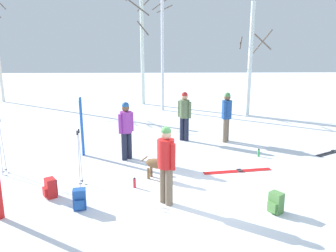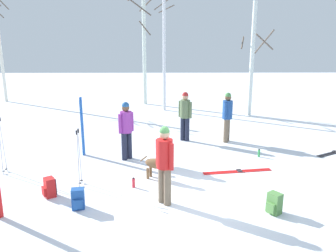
{
  "view_description": "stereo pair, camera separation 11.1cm",
  "coord_description": "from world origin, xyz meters",
  "px_view_note": "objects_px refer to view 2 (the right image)",
  "views": [
    {
      "loc": [
        -0.86,
        -6.9,
        3.42
      ],
      "look_at": [
        -0.62,
        2.66,
        1.0
      ],
      "focal_mm": 36.36,
      "sensor_mm": 36.0,
      "label": 1
    },
    {
      "loc": [
        -0.75,
        -6.91,
        3.42
      ],
      "look_at": [
        -0.62,
        2.66,
        1.0
      ],
      "focal_mm": 36.36,
      "sensor_mm": 36.0,
      "label": 2
    }
  ],
  "objects_px": {
    "ski_pair_lying_0": "(238,171)",
    "birch_tree_3": "(253,59)",
    "backpack_0": "(78,199)",
    "birch_tree_1": "(144,41)",
    "backpack_2": "(274,204)",
    "birch_tree_2": "(164,37)",
    "person_4": "(165,160)",
    "person_3": "(185,113)",
    "person_0": "(126,127)",
    "ski_poles_0": "(2,144)",
    "water_bottle_0": "(134,183)",
    "dog": "(157,165)",
    "person_2": "(227,114)",
    "ski_pair_planted_1": "(82,127)",
    "ski_poles_1": "(79,156)",
    "ski_pair_lying_1": "(336,152)",
    "backpack_1": "(49,188)"
  },
  "relations": [
    {
      "from": "ski_pair_lying_0",
      "to": "birch_tree_3",
      "type": "xyz_separation_m",
      "value": [
        2.03,
        6.99,
        2.6
      ]
    },
    {
      "from": "backpack_0",
      "to": "birch_tree_1",
      "type": "distance_m",
      "value": 12.45
    },
    {
      "from": "backpack_2",
      "to": "birch_tree_2",
      "type": "relative_size",
      "value": 0.06
    },
    {
      "from": "person_4",
      "to": "person_3",
      "type": "bearing_deg",
      "value": 81.29
    },
    {
      "from": "backpack_0",
      "to": "birch_tree_1",
      "type": "relative_size",
      "value": 0.07
    },
    {
      "from": "person_0",
      "to": "ski_poles_0",
      "type": "bearing_deg",
      "value": -161.93
    },
    {
      "from": "water_bottle_0",
      "to": "backpack_0",
      "type": "bearing_deg",
      "value": -135.7
    },
    {
      "from": "dog",
      "to": "ski_pair_lying_0",
      "type": "xyz_separation_m",
      "value": [
        2.14,
        0.47,
        -0.38
      ]
    },
    {
      "from": "dog",
      "to": "backpack_0",
      "type": "xyz_separation_m",
      "value": [
        -1.63,
        -1.52,
        -0.17
      ]
    },
    {
      "from": "person_3",
      "to": "person_2",
      "type": "bearing_deg",
      "value": -6.29
    },
    {
      "from": "person_4",
      "to": "ski_pair_planted_1",
      "type": "bearing_deg",
      "value": 127.52
    },
    {
      "from": "ski_poles_1",
      "to": "backpack_0",
      "type": "height_order",
      "value": "ski_poles_1"
    },
    {
      "from": "ski_poles_1",
      "to": "ski_pair_lying_0",
      "type": "bearing_deg",
      "value": 11.02
    },
    {
      "from": "backpack_2",
      "to": "birch_tree_1",
      "type": "distance_m",
      "value": 13.08
    },
    {
      "from": "person_4",
      "to": "backpack_2",
      "type": "distance_m",
      "value": 2.39
    },
    {
      "from": "ski_pair_lying_0",
      "to": "backpack_2",
      "type": "height_order",
      "value": "backpack_2"
    },
    {
      "from": "ski_pair_lying_1",
      "to": "person_0",
      "type": "bearing_deg",
      "value": -175.32
    },
    {
      "from": "ski_pair_lying_0",
      "to": "water_bottle_0",
      "type": "distance_m",
      "value": 2.87
    },
    {
      "from": "birch_tree_1",
      "to": "water_bottle_0",
      "type": "bearing_deg",
      "value": -88.48
    },
    {
      "from": "person_2",
      "to": "ski_pair_planted_1",
      "type": "relative_size",
      "value": 0.95
    },
    {
      "from": "ski_poles_1",
      "to": "birch_tree_1",
      "type": "distance_m",
      "value": 11.16
    },
    {
      "from": "backpack_1",
      "to": "water_bottle_0",
      "type": "distance_m",
      "value": 1.9
    },
    {
      "from": "person_0",
      "to": "person_4",
      "type": "height_order",
      "value": "same"
    },
    {
      "from": "person_3",
      "to": "dog",
      "type": "distance_m",
      "value": 3.58
    },
    {
      "from": "ski_pair_lying_0",
      "to": "birch_tree_3",
      "type": "relative_size",
      "value": 0.37
    },
    {
      "from": "ski_poles_1",
      "to": "person_2",
      "type": "bearing_deg",
      "value": 40.32
    },
    {
      "from": "person_0",
      "to": "backpack_0",
      "type": "height_order",
      "value": "person_0"
    },
    {
      "from": "birch_tree_2",
      "to": "ski_pair_lying_1",
      "type": "bearing_deg",
      "value": -51.22
    },
    {
      "from": "ski_poles_0",
      "to": "backpack_1",
      "type": "bearing_deg",
      "value": -41.05
    },
    {
      "from": "person_2",
      "to": "person_3",
      "type": "height_order",
      "value": "same"
    },
    {
      "from": "person_4",
      "to": "dog",
      "type": "distance_m",
      "value": 1.45
    },
    {
      "from": "birch_tree_1",
      "to": "person_3",
      "type": "bearing_deg",
      "value": -76.06
    },
    {
      "from": "dog",
      "to": "ski_poles_0",
      "type": "relative_size",
      "value": 0.55
    },
    {
      "from": "person_4",
      "to": "birch_tree_3",
      "type": "xyz_separation_m",
      "value": [
        3.99,
        8.77,
        1.63
      ]
    },
    {
      "from": "ski_pair_lying_0",
      "to": "ski_poles_1",
      "type": "bearing_deg",
      "value": -168.98
    },
    {
      "from": "person_4",
      "to": "ski_poles_0",
      "type": "height_order",
      "value": "person_4"
    },
    {
      "from": "person_2",
      "to": "ski_pair_lying_0",
      "type": "relative_size",
      "value": 0.91
    },
    {
      "from": "ski_poles_1",
      "to": "birch_tree_2",
      "type": "height_order",
      "value": "birch_tree_2"
    },
    {
      "from": "birch_tree_1",
      "to": "birch_tree_3",
      "type": "distance_m",
      "value": 5.92
    },
    {
      "from": "dog",
      "to": "ski_poles_1",
      "type": "bearing_deg",
      "value": -170.72
    },
    {
      "from": "ski_pair_lying_0",
      "to": "ski_poles_1",
      "type": "xyz_separation_m",
      "value": [
        -4.01,
        -0.78,
        0.73
      ]
    },
    {
      "from": "ski_poles_0",
      "to": "birch_tree_2",
      "type": "distance_m",
      "value": 9.71
    },
    {
      "from": "ski_pair_planted_1",
      "to": "backpack_2",
      "type": "relative_size",
      "value": 4.08
    },
    {
      "from": "backpack_2",
      "to": "water_bottle_0",
      "type": "bearing_deg",
      "value": 156.4
    },
    {
      "from": "person_3",
      "to": "dog",
      "type": "bearing_deg",
      "value": -104.78
    },
    {
      "from": "backpack_2",
      "to": "person_3",
      "type": "bearing_deg",
      "value": 106.03
    },
    {
      "from": "birch_tree_3",
      "to": "ski_pair_lying_0",
      "type": "bearing_deg",
      "value": -106.22
    },
    {
      "from": "person_3",
      "to": "ski_poles_0",
      "type": "distance_m",
      "value": 5.76
    },
    {
      "from": "ski_pair_planted_1",
      "to": "ski_poles_1",
      "type": "relative_size",
      "value": 1.29
    },
    {
      "from": "water_bottle_0",
      "to": "person_2",
      "type": "bearing_deg",
      "value": 52.28
    }
  ]
}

